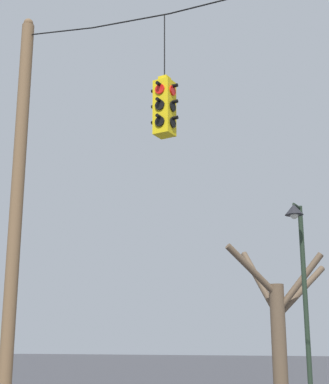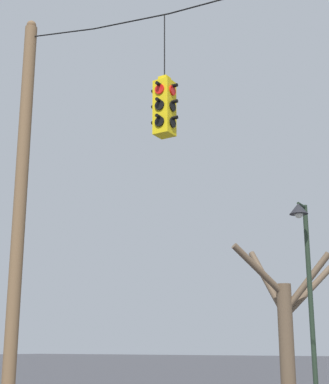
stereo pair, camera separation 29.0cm
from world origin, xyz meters
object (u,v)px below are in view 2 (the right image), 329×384
utility_pole_left (20,209)px  bare_tree (286,321)px  street_lamp (305,261)px  traffic_light_over_intersection (165,107)px

utility_pole_left → bare_tree: size_ratio=1.95×
utility_pole_left → bare_tree: bearing=70.4°
street_lamp → bare_tree: size_ratio=1.08×
street_lamp → bare_tree: 4.13m
bare_tree → street_lamp: bearing=-62.3°
traffic_light_over_intersection → bare_tree: traffic_light_over_intersection is taller
utility_pole_left → traffic_light_over_intersection: size_ratio=3.54×
utility_pole_left → street_lamp: 6.83m
utility_pole_left → street_lamp: (4.78, 4.79, -0.93)m
utility_pole_left → street_lamp: size_ratio=1.81×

